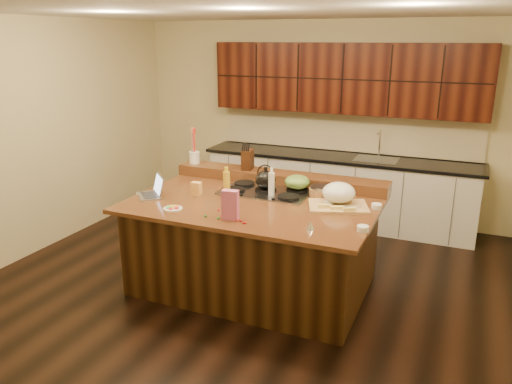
% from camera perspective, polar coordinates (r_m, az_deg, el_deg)
% --- Properties ---
extents(room, '(5.52, 5.02, 2.72)m').
position_cam_1_polar(room, '(4.80, -0.24, 3.83)').
color(room, black).
rests_on(room, ground).
extents(island, '(2.40, 1.60, 0.92)m').
position_cam_1_polar(island, '(5.08, -0.22, -5.94)').
color(island, black).
rests_on(island, ground).
extents(back_ledge, '(2.40, 0.30, 0.12)m').
position_cam_1_polar(back_ledge, '(5.52, 2.67, 1.64)').
color(back_ledge, black).
rests_on(back_ledge, island).
extents(cooktop, '(0.92, 0.52, 0.05)m').
position_cam_1_polar(cooktop, '(5.17, 1.09, 0.07)').
color(cooktop, gray).
rests_on(cooktop, island).
extents(back_counter, '(3.70, 0.66, 2.40)m').
position_cam_1_polar(back_counter, '(6.85, 9.57, 4.53)').
color(back_counter, silver).
rests_on(back_counter, ground).
extents(kettle, '(0.23, 0.23, 0.19)m').
position_cam_1_polar(kettle, '(5.14, 1.10, 1.40)').
color(kettle, black).
rests_on(kettle, cooktop).
extents(green_bowl, '(0.33, 0.33, 0.14)m').
position_cam_1_polar(green_bowl, '(5.16, 4.73, 1.15)').
color(green_bowl, '#577C31').
rests_on(green_bowl, cooktop).
extents(laptop, '(0.38, 0.38, 0.21)m').
position_cam_1_polar(laptop, '(5.17, -11.64, 0.16)').
color(laptop, '#B7B7BC').
rests_on(laptop, island).
extents(oil_bottle, '(0.08, 0.08, 0.27)m').
position_cam_1_polar(oil_bottle, '(4.99, -3.37, 0.82)').
color(oil_bottle, gold).
rests_on(oil_bottle, island).
extents(vinegar_bottle, '(0.08, 0.08, 0.25)m').
position_cam_1_polar(vinegar_bottle, '(5.03, 1.78, 0.87)').
color(vinegar_bottle, silver).
rests_on(vinegar_bottle, island).
extents(wooden_tray, '(0.65, 0.56, 0.22)m').
position_cam_1_polar(wooden_tray, '(4.83, 9.43, -0.41)').
color(wooden_tray, tan).
rests_on(wooden_tray, island).
extents(ramekin_a, '(0.12, 0.12, 0.04)m').
position_cam_1_polar(ramekin_a, '(4.26, 12.11, -4.10)').
color(ramekin_a, white).
rests_on(ramekin_a, island).
extents(ramekin_b, '(0.11, 0.11, 0.04)m').
position_cam_1_polar(ramekin_b, '(4.83, 8.35, -1.29)').
color(ramekin_b, white).
rests_on(ramekin_b, island).
extents(ramekin_c, '(0.11, 0.11, 0.04)m').
position_cam_1_polar(ramekin_c, '(4.84, 13.61, -1.58)').
color(ramekin_c, white).
rests_on(ramekin_c, island).
extents(strainer_bowl, '(0.30, 0.30, 0.09)m').
position_cam_1_polar(strainer_bowl, '(5.09, 7.42, -0.02)').
color(strainer_bowl, '#996B3F').
rests_on(strainer_bowl, island).
extents(kitchen_timer, '(0.11, 0.11, 0.07)m').
position_cam_1_polar(kitchen_timer, '(4.22, 6.23, -3.82)').
color(kitchen_timer, silver).
rests_on(kitchen_timer, island).
extents(pink_bag, '(0.15, 0.10, 0.27)m').
position_cam_1_polar(pink_bag, '(4.39, -2.95, -1.49)').
color(pink_bag, '#BB5882').
rests_on(pink_bag, island).
extents(candy_plate, '(0.21, 0.21, 0.01)m').
position_cam_1_polar(candy_plate, '(4.75, -9.48, -1.87)').
color(candy_plate, white).
rests_on(candy_plate, island).
extents(package_box, '(0.10, 0.07, 0.14)m').
position_cam_1_polar(package_box, '(5.11, -6.83, 0.37)').
color(package_box, '#F2B255').
rests_on(package_box, island).
extents(utensil_crock, '(0.16, 0.16, 0.14)m').
position_cam_1_polar(utensil_crock, '(5.93, -7.04, 3.94)').
color(utensil_crock, white).
rests_on(utensil_crock, back_ledge).
extents(knife_block, '(0.14, 0.20, 0.22)m').
position_cam_1_polar(knife_block, '(5.62, -0.96, 3.73)').
color(knife_block, black).
rests_on(knife_block, back_ledge).
extents(gumdrop_0, '(0.02, 0.02, 0.02)m').
position_cam_1_polar(gumdrop_0, '(4.37, -1.77, -3.29)').
color(gumdrop_0, red).
rests_on(gumdrop_0, island).
extents(gumdrop_1, '(0.02, 0.02, 0.02)m').
position_cam_1_polar(gumdrop_1, '(4.44, -4.35, -3.00)').
color(gumdrop_1, '#198C26').
rests_on(gumdrop_1, island).
extents(gumdrop_2, '(0.02, 0.02, 0.02)m').
position_cam_1_polar(gumdrop_2, '(4.66, -4.30, -2.03)').
color(gumdrop_2, red).
rests_on(gumdrop_2, island).
extents(gumdrop_3, '(0.02, 0.02, 0.02)m').
position_cam_1_polar(gumdrop_3, '(4.51, -5.78, -2.74)').
color(gumdrop_3, '#198C26').
rests_on(gumdrop_3, island).
extents(gumdrop_4, '(0.02, 0.02, 0.02)m').
position_cam_1_polar(gumdrop_4, '(4.38, -2.20, -3.26)').
color(gumdrop_4, red).
rests_on(gumdrop_4, island).
extents(gumdrop_5, '(0.02, 0.02, 0.02)m').
position_cam_1_polar(gumdrop_5, '(4.51, -3.52, -2.68)').
color(gumdrop_5, '#198C26').
rests_on(gumdrop_5, island).
extents(gumdrop_6, '(0.02, 0.02, 0.02)m').
position_cam_1_polar(gumdrop_6, '(4.45, -2.34, -2.92)').
color(gumdrop_6, red).
rests_on(gumdrop_6, island).
extents(gumdrop_7, '(0.02, 0.02, 0.02)m').
position_cam_1_polar(gumdrop_7, '(4.58, -2.13, -2.31)').
color(gumdrop_7, '#198C26').
rests_on(gumdrop_7, island).
extents(gumdrop_8, '(0.02, 0.02, 0.02)m').
position_cam_1_polar(gumdrop_8, '(4.32, -1.26, -3.54)').
color(gumdrop_8, red).
rests_on(gumdrop_8, island).
extents(gumdrop_9, '(0.02, 0.02, 0.02)m').
position_cam_1_polar(gumdrop_9, '(4.46, -3.76, -2.90)').
color(gumdrop_9, '#198C26').
rests_on(gumdrop_9, island).
extents(gumdrop_10, '(0.02, 0.02, 0.02)m').
position_cam_1_polar(gumdrop_10, '(4.32, -1.46, -3.54)').
color(gumdrop_10, red).
rests_on(gumdrop_10, island).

